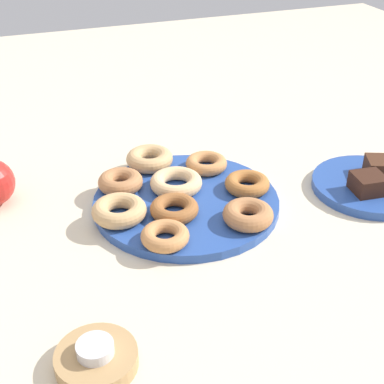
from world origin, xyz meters
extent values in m
plane|color=beige|center=(0.00, 0.00, 0.00)|extent=(2.40, 2.40, 0.00)
cylinder|color=#284C9E|center=(0.00, 0.00, 0.01)|extent=(0.32, 0.32, 0.02)
torus|color=#C6844C|center=(-0.07, -0.09, 0.03)|extent=(0.10, 0.10, 0.02)
torus|color=#995B2D|center=(0.04, 0.04, 0.03)|extent=(0.10, 0.10, 0.02)
torus|color=tan|center=(0.12, 0.02, 0.03)|extent=(0.12, 0.12, 0.03)
torus|color=#EABC84|center=(0.01, -0.04, 0.03)|extent=(0.12, 0.12, 0.03)
torus|color=#AD6B33|center=(-0.11, 0.01, 0.03)|extent=(0.11, 0.11, 0.02)
torus|color=#B27547|center=(0.10, -0.07, 0.03)|extent=(0.10, 0.10, 0.03)
torus|color=#C6844C|center=(0.07, 0.11, 0.03)|extent=(0.10, 0.10, 0.02)
torus|color=#B27547|center=(-0.07, 0.10, 0.03)|extent=(0.09, 0.09, 0.03)
torus|color=tan|center=(0.03, -0.13, 0.03)|extent=(0.13, 0.13, 0.03)
cylinder|color=#284C9E|center=(-0.33, 0.06, 0.01)|extent=(0.21, 0.21, 0.02)
cube|color=#472819|center=(-0.36, 0.05, 0.03)|extent=(0.07, 0.07, 0.03)
cube|color=#381E14|center=(-0.31, 0.09, 0.03)|extent=(0.06, 0.06, 0.03)
cylinder|color=tan|center=(0.22, 0.29, 0.01)|extent=(0.10, 0.10, 0.02)
cylinder|color=silver|center=(0.22, 0.29, 0.03)|extent=(0.05, 0.05, 0.01)
camera|label=1|loc=(0.26, 0.76, 0.52)|focal=51.24mm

